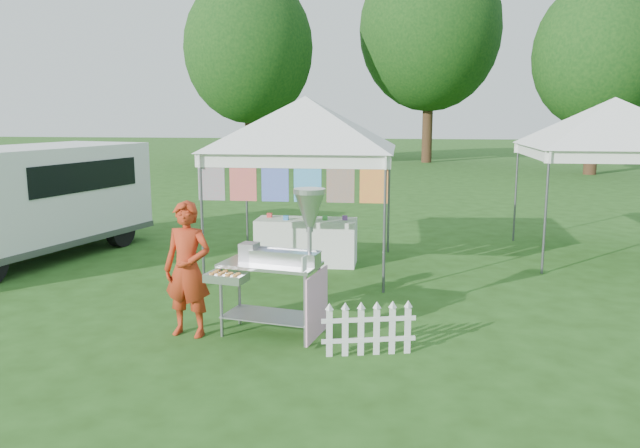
# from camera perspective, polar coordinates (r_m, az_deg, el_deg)

# --- Properties ---
(ground) EXTENTS (120.00, 120.00, 0.00)m
(ground) POSITION_cam_1_polar(r_m,az_deg,el_deg) (7.86, -5.24, -10.11)
(ground) COLOR #244814
(ground) RESTS_ON ground
(canopy_main) EXTENTS (4.24, 4.24, 3.45)m
(canopy_main) POSITION_cam_1_polar(r_m,az_deg,el_deg) (10.82, -1.36, 11.56)
(canopy_main) COLOR #59595E
(canopy_main) RESTS_ON ground
(canopy_right) EXTENTS (4.24, 4.24, 3.45)m
(canopy_right) POSITION_cam_1_polar(r_m,az_deg,el_deg) (12.79, 25.42, 10.41)
(canopy_right) COLOR #59595E
(canopy_right) RESTS_ON ground
(tree_left) EXTENTS (6.40, 6.40, 9.53)m
(tree_left) POSITION_cam_1_polar(r_m,az_deg,el_deg) (32.27, -6.52, 15.61)
(tree_left) COLOR #321C12
(tree_left) RESTS_ON ground
(tree_mid) EXTENTS (7.60, 7.60, 11.52)m
(tree_mid) POSITION_cam_1_polar(r_m,az_deg,el_deg) (35.49, 10.05, 17.14)
(tree_mid) COLOR #321C12
(tree_mid) RESTS_ON ground
(tree_right) EXTENTS (5.60, 5.60, 8.42)m
(tree_right) POSITION_cam_1_polar(r_m,az_deg,el_deg) (30.46, 24.11, 13.92)
(tree_right) COLOR #321C12
(tree_right) RESTS_ON ground
(donut_cart) EXTENTS (1.45, 0.90, 1.84)m
(donut_cart) POSITION_cam_1_polar(r_m,az_deg,el_deg) (7.50, -3.28, -2.46)
(donut_cart) COLOR gray
(donut_cart) RESTS_ON ground
(vendor) EXTENTS (0.66, 0.48, 1.67)m
(vendor) POSITION_cam_1_polar(r_m,az_deg,el_deg) (7.78, -12.01, -4.07)
(vendor) COLOR #A72E14
(vendor) RESTS_ON ground
(cargo_van) EXTENTS (3.22, 5.38, 2.09)m
(cargo_van) POSITION_cam_1_polar(r_m,az_deg,el_deg) (12.88, -25.14, 2.08)
(cargo_van) COLOR white
(cargo_van) RESTS_ON ground
(picket_fence) EXTENTS (1.05, 0.29, 0.56)m
(picket_fence) POSITION_cam_1_polar(r_m,az_deg,el_deg) (7.17, 4.48, -9.71)
(picket_fence) COLOR white
(picket_fence) RESTS_ON ground
(display_table) EXTENTS (1.80, 0.70, 0.82)m
(display_table) POSITION_cam_1_polar(r_m,az_deg,el_deg) (11.32, -1.26, -1.61)
(display_table) COLOR white
(display_table) RESTS_ON ground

